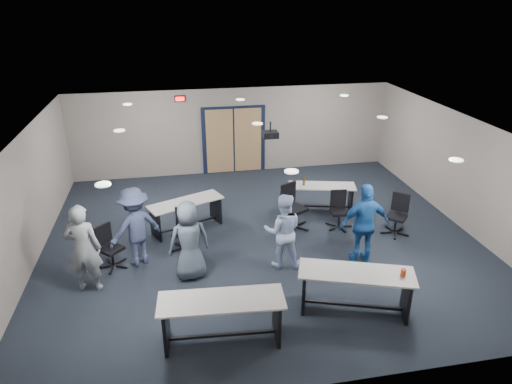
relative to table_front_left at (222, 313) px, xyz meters
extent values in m
plane|color=black|center=(1.31, 3.27, -0.57)|extent=(10.00, 10.00, 0.00)
cube|color=gray|center=(1.31, 7.77, 0.78)|extent=(10.00, 0.04, 2.70)
cube|color=gray|center=(1.31, -1.23, 0.78)|extent=(10.00, 0.04, 2.70)
cube|color=gray|center=(-3.69, 3.27, 0.78)|extent=(0.04, 9.00, 2.70)
cube|color=gray|center=(6.31, 3.27, 0.78)|extent=(0.04, 9.00, 2.70)
cube|color=silver|center=(1.31, 3.27, 2.13)|extent=(10.00, 9.00, 0.04)
cube|color=black|center=(1.31, 7.74, 0.48)|extent=(2.00, 0.06, 2.20)
cube|color=#A5714B|center=(0.86, 7.72, 0.48)|extent=(0.85, 0.04, 2.05)
cube|color=#A5714B|center=(1.76, 7.72, 0.48)|extent=(0.85, 0.04, 2.05)
cube|color=black|center=(-0.29, 7.72, 1.88)|extent=(0.32, 0.05, 0.18)
cube|color=#FF0C0C|center=(-0.29, 7.69, 1.88)|extent=(0.26, 0.02, 0.12)
cylinder|color=black|center=(1.61, 3.77, 2.01)|extent=(0.04, 0.04, 0.24)
cube|color=black|center=(1.61, 3.77, 1.83)|extent=(0.35, 0.30, 0.14)
cylinder|color=black|center=(1.61, 3.62, 1.83)|extent=(0.08, 0.03, 0.08)
cube|color=#A7A69E|center=(0.00, 0.00, 0.25)|extent=(2.10, 0.84, 0.03)
cube|color=black|center=(-0.91, 0.07, -0.17)|extent=(0.10, 0.63, 0.80)
cube|color=black|center=(0.91, -0.07, -0.17)|extent=(0.10, 0.63, 0.80)
cube|color=black|center=(0.00, 0.00, -0.46)|extent=(1.83, 0.19, 0.05)
cube|color=#A7A69E|center=(2.46, 0.35, 0.24)|extent=(2.15, 1.31, 0.03)
cube|color=black|center=(1.60, 0.64, -0.17)|extent=(0.26, 0.61, 0.79)
cube|color=black|center=(3.31, 0.05, -0.17)|extent=(0.26, 0.61, 0.79)
cube|color=black|center=(2.46, 0.35, -0.46)|extent=(1.73, 0.65, 0.05)
cylinder|color=#C8401A|center=(3.21, 0.09, 0.33)|extent=(0.09, 0.09, 0.14)
cube|color=#A7A69E|center=(-0.39, 4.08, 0.15)|extent=(1.92, 1.28, 0.03)
cube|color=black|center=(-1.13, 3.77, -0.22)|extent=(0.27, 0.53, 0.71)
cube|color=black|center=(0.36, 4.40, -0.22)|extent=(0.27, 0.53, 0.71)
cube|color=black|center=(-0.39, 4.08, -0.47)|extent=(1.51, 0.68, 0.04)
cube|color=#A7A69E|center=(3.20, 4.51, 0.12)|extent=(1.83, 0.97, 0.03)
cube|color=black|center=(2.44, 4.69, -0.23)|extent=(0.17, 0.53, 0.68)
cube|color=black|center=(3.95, 4.33, -0.23)|extent=(0.17, 0.53, 0.68)
cube|color=black|center=(3.20, 4.51, -0.47)|extent=(1.52, 0.41, 0.04)
imported|color=gray|center=(-2.40, 1.94, 0.35)|extent=(0.72, 0.53, 1.83)
imported|color=#515E6F|center=(-0.41, 2.00, 0.27)|extent=(0.90, 0.66, 1.68)
imported|color=#BFD6FD|center=(1.53, 2.07, 0.26)|extent=(0.90, 0.76, 1.65)
imported|color=#1D55A0|center=(3.26, 1.90, 0.34)|extent=(1.07, 0.45, 1.81)
imported|color=#384265|center=(-1.49, 2.71, 0.31)|extent=(1.31, 1.13, 1.76)
camera|label=1|loc=(-0.56, -6.02, 4.83)|focal=32.00mm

